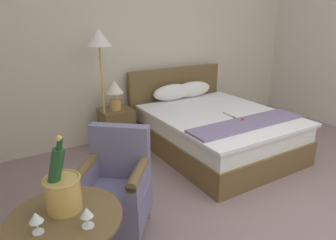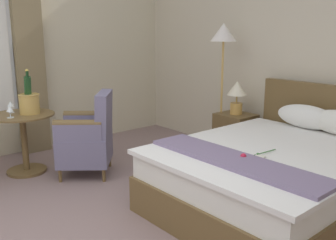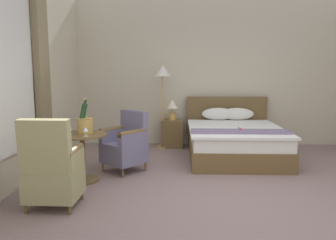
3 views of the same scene
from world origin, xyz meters
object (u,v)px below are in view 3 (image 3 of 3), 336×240
bed (233,140)px  wine_glass_near_edge (86,130)px  floor_lamp_brass (163,80)px  wine_glass_near_bucket (69,128)px  armchair_by_window (126,144)px  champagne_bucket (85,123)px  bedside_lamp (172,107)px  armchair_facing_bed (52,171)px  nightstand (172,133)px  side_table_round (83,153)px

bed → wine_glass_near_edge: bed is taller
floor_lamp_brass → wine_glass_near_bucket: floor_lamp_brass is taller
wine_glass_near_bucket → armchair_by_window: armchair_by_window is taller
champagne_bucket → armchair_by_window: bearing=41.2°
champagne_bucket → wine_glass_near_bucket: (-0.18, -0.15, -0.05)m
floor_lamp_brass → armchair_by_window: size_ratio=1.79×
floor_lamp_brass → wine_glass_near_bucket: (-1.18, -2.22, -0.62)m
bedside_lamp → floor_lamp_brass: bearing=-161.4°
bed → bedside_lamp: 1.47m
bedside_lamp → armchair_by_window: (-0.69, -1.70, -0.41)m
bedside_lamp → champagne_bucket: champagne_bucket is taller
champagne_bucket → wine_glass_near_edge: champagne_bucket is taller
floor_lamp_brass → wine_glass_near_edge: (-0.93, -2.31, -0.62)m
bed → armchair_facing_bed: 3.40m
nightstand → floor_lamp_brass: bearing=-161.4°
bedside_lamp → side_table_round: bearing=-118.7°
wine_glass_near_bucket → floor_lamp_brass: bearing=61.9°
nightstand → armchair_by_window: bearing=-112.2°
wine_glass_near_bucket → bedside_lamp: bearing=59.0°
bed → champagne_bucket: 2.74m
bed → bedside_lamp: bed is taller
side_table_round → armchair_facing_bed: size_ratio=0.67×
nightstand → wine_glass_near_bucket: 2.71m
bed → side_table_round: 2.76m
armchair_by_window → armchair_facing_bed: (-0.60, -1.47, 0.01)m
wine_glass_near_edge → nightstand: bearing=64.8°
floor_lamp_brass → armchair_facing_bed: floor_lamp_brass is taller
nightstand → armchair_by_window: (-0.69, -1.70, 0.14)m
wine_glass_near_edge → armchair_facing_bed: bearing=-102.1°
floor_lamp_brass → side_table_round: floor_lamp_brass is taller
bed → armchair_facing_bed: bearing=-135.5°
champagne_bucket → armchair_facing_bed: champagne_bucket is taller
floor_lamp_brass → bedside_lamp: bearing=18.6°
nightstand → wine_glass_near_edge: wine_glass_near_edge is taller
bed → floor_lamp_brass: 1.85m
nightstand → champagne_bucket: (-1.19, -2.14, 0.54)m
wine_glass_near_edge → armchair_facing_bed: size_ratio=0.12×
wine_glass_near_bucket → wine_glass_near_edge: (0.26, -0.09, -0.01)m
champagne_bucket → wine_glass_near_edge: bearing=-72.4°
nightstand → wine_glass_near_edge: bearing=-115.2°
champagne_bucket → wine_glass_near_bucket: bearing=-141.0°
bedside_lamp → side_table_round: size_ratio=0.59×
bed → nightstand: (-1.14, 0.78, -0.03)m
armchair_facing_bed → bedside_lamp: bearing=67.9°
nightstand → wine_glass_near_bucket: bearing=-121.0°
floor_lamp_brass → champagne_bucket: size_ratio=3.37×
nightstand → side_table_round: bearing=-118.7°
bed → armchair_facing_bed: (-2.42, -2.38, 0.12)m
nightstand → bedside_lamp: bedside_lamp is taller
wine_glass_near_bucket → armchair_facing_bed: bearing=-84.4°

